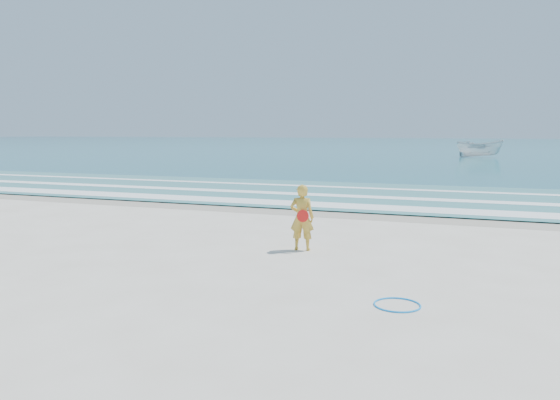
% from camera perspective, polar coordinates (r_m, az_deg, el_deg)
% --- Properties ---
extents(ground, '(400.00, 400.00, 0.00)m').
position_cam_1_polar(ground, '(9.84, -8.75, -8.52)').
color(ground, silver).
rests_on(ground, ground).
extents(wet_sand, '(400.00, 2.40, 0.00)m').
position_cam_1_polar(wet_sand, '(18.06, 5.37, -1.27)').
color(wet_sand, '#B2A893').
rests_on(wet_sand, ground).
extents(ocean, '(400.00, 190.00, 0.04)m').
position_cam_1_polar(ocean, '(113.37, 18.34, 5.52)').
color(ocean, '#19727F').
rests_on(ocean, ground).
extents(shallow, '(400.00, 10.00, 0.01)m').
position_cam_1_polar(shallow, '(22.88, 8.68, 0.58)').
color(shallow, '#59B7AD').
rests_on(shallow, ocean).
extents(foam_near, '(400.00, 1.40, 0.01)m').
position_cam_1_polar(foam_near, '(19.30, 6.39, -0.58)').
color(foam_near, white).
rests_on(foam_near, shallow).
extents(foam_mid, '(400.00, 0.90, 0.01)m').
position_cam_1_polar(foam_mid, '(22.10, 8.24, 0.38)').
color(foam_mid, white).
rests_on(foam_mid, shallow).
extents(foam_far, '(400.00, 0.60, 0.01)m').
position_cam_1_polar(foam_far, '(25.31, 9.85, 1.20)').
color(foam_far, white).
rests_on(foam_far, shallow).
extents(hoop, '(0.86, 0.86, 0.03)m').
position_cam_1_polar(hoop, '(8.69, 12.15, -10.65)').
color(hoop, '#0E99FF').
rests_on(hoop, ground).
extents(boat, '(4.87, 2.87, 1.77)m').
position_cam_1_polar(boat, '(58.71, 20.16, 5.08)').
color(boat, silver).
rests_on(boat, ocean).
extents(woman, '(0.58, 0.43, 1.48)m').
position_cam_1_polar(woman, '(12.18, 2.31, -1.83)').
color(woman, gold).
rests_on(woman, ground).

